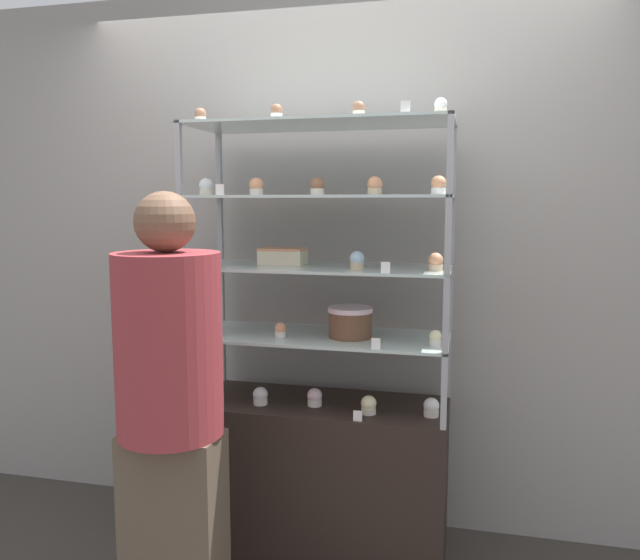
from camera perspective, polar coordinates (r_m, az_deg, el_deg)
ground_plane at (r=3.12m, az=0.00°, el=-23.40°), size 20.00×20.00×0.00m
back_wall at (r=3.06m, az=1.64°, el=1.78°), size 8.00×0.05×2.60m
display_base at (r=2.96m, az=0.00°, el=-17.54°), size 1.12×0.45×0.70m
display_riser_lower at (r=2.75m, az=0.00°, el=-5.48°), size 1.12×0.45×0.30m
display_riser_middle at (r=2.70m, az=0.00°, el=0.83°), size 1.12×0.45×0.30m
display_riser_upper at (r=2.69m, az=0.00°, el=7.30°), size 1.12×0.45×0.30m
display_riser_top at (r=2.71m, az=0.00°, el=13.77°), size 1.12×0.45×0.30m
layer_cake_centerpiece at (r=2.69m, az=2.78°, el=-3.86°), size 0.19×0.19×0.13m
sheet_cake_frosted at (r=2.79m, az=-3.40°, el=2.20°), size 0.20×0.14×0.07m
cupcake_0 at (r=2.88m, az=-10.64°, el=-10.15°), size 0.07×0.07×0.08m
cupcake_1 at (r=2.80m, az=-5.47°, el=-10.53°), size 0.07×0.07×0.08m
cupcake_2 at (r=2.77m, az=-0.49°, el=-10.69°), size 0.07×0.07×0.08m
cupcake_3 at (r=2.68m, az=4.47°, el=-11.34°), size 0.07×0.07×0.08m
cupcake_4 at (r=2.68m, az=10.14°, el=-11.41°), size 0.07×0.07×0.08m
price_tag_0 at (r=2.59m, az=3.46°, el=-12.31°), size 0.04×0.00×0.04m
cupcake_5 at (r=2.87m, az=-10.30°, el=-4.03°), size 0.05×0.05×0.06m
cupcake_6 at (r=2.71m, az=-3.64°, el=-4.58°), size 0.05×0.05×0.06m
cupcake_7 at (r=2.59m, az=10.50°, el=-5.25°), size 0.05×0.05×0.06m
price_tag_1 at (r=2.50m, az=5.13°, el=-5.81°), size 0.04×0.00×0.04m
cupcake_8 at (r=2.77m, az=-10.86°, el=2.01°), size 0.06×0.06×0.07m
cupcake_9 at (r=2.60m, az=3.40°, el=1.81°), size 0.06×0.06×0.07m
cupcake_10 at (r=2.56m, az=10.52°, el=1.61°), size 0.06×0.06×0.07m
price_tag_2 at (r=2.44m, az=6.01°, el=1.14°), size 0.04×0.00×0.04m
cupcake_11 at (r=2.78m, az=-10.37°, el=8.34°), size 0.06×0.06×0.07m
cupcake_12 at (r=2.66m, az=-5.84°, el=8.48°), size 0.06×0.06×0.07m
cupcake_13 at (r=2.60m, az=-0.24°, el=8.54°), size 0.06×0.06×0.07m
cupcake_14 at (r=2.52m, az=5.03°, el=8.56°), size 0.06×0.06×0.07m
cupcake_15 at (r=2.49m, az=10.79°, el=8.48°), size 0.06×0.06×0.07m
price_tag_3 at (r=2.61m, az=-9.14°, el=8.17°), size 0.04×0.00×0.04m
cupcake_16 at (r=2.81m, az=-10.88°, el=14.51°), size 0.05×0.05×0.07m
cupcake_17 at (r=2.66m, az=-4.00°, el=15.04°), size 0.05×0.05×0.07m
cupcake_18 at (r=2.59m, az=3.55°, el=15.27°), size 0.05×0.05×0.07m
cupcake_19 at (r=2.54m, az=10.98°, el=15.30°), size 0.05×0.05×0.07m
price_tag_4 at (r=2.45m, az=7.81°, el=15.43°), size 0.04×0.00×0.04m
customer_figure at (r=2.34m, az=-13.51°, el=-10.88°), size 0.38×0.38×1.62m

